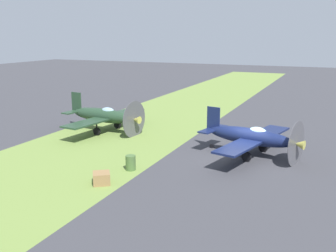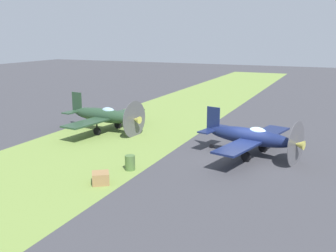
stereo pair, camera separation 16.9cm
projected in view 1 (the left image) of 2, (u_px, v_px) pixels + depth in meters
The scene contains 6 objects.
ground_plane at pixel (241, 160), 25.25m from camera, with size 160.00×160.00×0.00m, color #38383D.
grass_verge at pixel (105, 143), 29.26m from camera, with size 120.00×11.00×0.01m, color olive.
airplane_lead at pixel (252, 137), 25.86m from camera, with size 8.78×7.02×3.11m.
airplane_wingman at pixel (104, 116), 32.41m from camera, with size 9.02×7.16×3.20m.
fuel_drum at pixel (131, 163), 23.27m from camera, with size 0.60×0.60×0.90m, color #476633.
supply_crate at pixel (101, 178), 21.14m from camera, with size 0.90×0.90×0.64m, color olive.
Camera 1 is at (23.98, 5.27, 7.88)m, focal length 41.95 mm.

